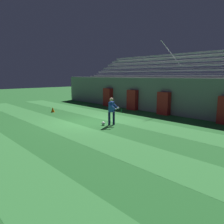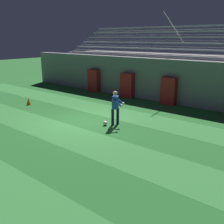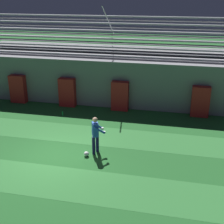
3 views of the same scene
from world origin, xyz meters
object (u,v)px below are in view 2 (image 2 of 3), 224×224
(goalkeeper, at_px, (116,106))
(soccer_ball, at_px, (105,123))
(padding_pillar_far_left, at_px, (94,81))
(traffic_cone, at_px, (29,102))
(padding_pillar_gate_right, at_px, (169,91))
(padding_pillar_gate_left, at_px, (127,85))
(water_bottle, at_px, (116,100))

(goalkeeper, xyz_separation_m, soccer_ball, (-0.32, -0.41, -0.84))
(padding_pillar_far_left, bearing_deg, goalkeeper, -39.45)
(goalkeeper, xyz_separation_m, traffic_cone, (-6.75, -0.44, -0.74))
(padding_pillar_gate_right, distance_m, padding_pillar_far_left, 6.51)
(padding_pillar_gate_right, bearing_deg, traffic_cone, -139.46)
(padding_pillar_far_left, bearing_deg, soccer_ball, -42.97)
(padding_pillar_gate_right, height_order, goalkeeper, padding_pillar_gate_right)
(padding_pillar_gate_left, height_order, soccer_ball, padding_pillar_gate_left)
(padding_pillar_far_left, xyz_separation_m, water_bottle, (3.51, -1.57, -0.75))
(water_bottle, bearing_deg, padding_pillar_far_left, 155.89)
(traffic_cone, bearing_deg, water_bottle, 48.17)
(soccer_ball, bearing_deg, traffic_cone, -179.76)
(padding_pillar_gate_left, distance_m, goalkeeper, 6.25)
(padding_pillar_gate_right, xyz_separation_m, water_bottle, (-2.99, -1.57, -0.75))
(soccer_ball, bearing_deg, goalkeeper, 52.27)
(padding_pillar_gate_right, bearing_deg, soccer_ball, -93.26)
(padding_pillar_gate_left, height_order, traffic_cone, padding_pillar_gate_left)
(padding_pillar_far_left, bearing_deg, padding_pillar_gate_right, 0.00)
(padding_pillar_far_left, height_order, soccer_ball, padding_pillar_far_left)
(padding_pillar_gate_left, xyz_separation_m, soccer_ball, (2.92, -5.75, -0.76))
(padding_pillar_far_left, distance_m, goalkeeper, 8.41)
(padding_pillar_far_left, distance_m, traffic_cone, 5.82)
(padding_pillar_gate_right, height_order, traffic_cone, padding_pillar_gate_right)
(traffic_cone, bearing_deg, soccer_ball, 0.24)
(padding_pillar_far_left, distance_m, water_bottle, 3.92)
(padding_pillar_gate_right, xyz_separation_m, goalkeeper, (-0.01, -5.34, 0.09))
(soccer_ball, xyz_separation_m, water_bottle, (-2.66, 4.18, 0.01))
(padding_pillar_gate_left, bearing_deg, padding_pillar_gate_right, 0.00)
(padding_pillar_gate_left, xyz_separation_m, goalkeeper, (3.24, -5.34, 0.09))
(goalkeeper, bearing_deg, padding_pillar_far_left, 140.55)
(padding_pillar_gate_left, xyz_separation_m, traffic_cone, (-3.51, -5.78, -0.66))
(padding_pillar_gate_right, relative_size, padding_pillar_far_left, 1.00)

